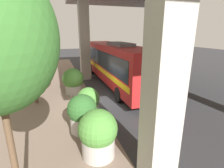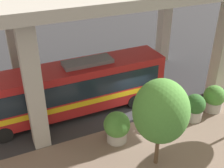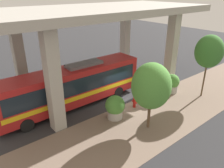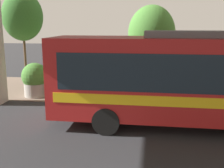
{
  "view_description": "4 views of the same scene",
  "coord_description": "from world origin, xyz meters",
  "px_view_note": "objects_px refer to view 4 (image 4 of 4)",
  "views": [
    {
      "loc": [
        -2.24,
        -10.32,
        4.44
      ],
      "look_at": [
        1.18,
        0.2,
        1.14
      ],
      "focal_mm": 28.0,
      "sensor_mm": 36.0,
      "label": 1
    },
    {
      "loc": [
        -12.63,
        7.97,
        11.02
      ],
      "look_at": [
        1.41,
        1.51,
        2.32
      ],
      "focal_mm": 45.0,
      "sensor_mm": 36.0,
      "label": 2
    },
    {
      "loc": [
        -12.42,
        11.84,
        9.47
      ],
      "look_at": [
        0.4,
        1.43,
        2.15
      ],
      "focal_mm": 35.0,
      "sensor_mm": 36.0,
      "label": 3
    },
    {
      "loc": [
        13.16,
        1.36,
        3.94
      ],
      "look_at": [
        1.42,
        -0.35,
        1.36
      ],
      "focal_mm": 45.0,
      "sensor_mm": 36.0,
      "label": 4
    }
  ],
  "objects_px": {
    "street_tree_near": "(23,17)",
    "street_tree_far": "(152,34)",
    "fire_hydrant": "(125,91)",
    "planter_back": "(70,80)",
    "planter_extra": "(92,84)",
    "bus": "(222,78)",
    "planter_front": "(172,82)",
    "planter_middle": "(35,80)"
  },
  "relations": [
    {
      "from": "street_tree_far",
      "to": "planter_back",
      "type": "bearing_deg",
      "value": -61.69
    },
    {
      "from": "bus",
      "to": "street_tree_near",
      "type": "height_order",
      "value": "street_tree_near"
    },
    {
      "from": "planter_front",
      "to": "planter_extra",
      "type": "height_order",
      "value": "planter_front"
    },
    {
      "from": "street_tree_near",
      "to": "street_tree_far",
      "type": "bearing_deg",
      "value": 92.15
    },
    {
      "from": "planter_front",
      "to": "street_tree_far",
      "type": "xyz_separation_m",
      "value": [
        -2.5,
        -1.1,
        2.35
      ]
    },
    {
      "from": "planter_extra",
      "to": "street_tree_near",
      "type": "relative_size",
      "value": 0.29
    },
    {
      "from": "street_tree_near",
      "to": "street_tree_far",
      "type": "height_order",
      "value": "street_tree_near"
    },
    {
      "from": "planter_front",
      "to": "planter_extra",
      "type": "xyz_separation_m",
      "value": [
        0.36,
        -4.08,
        -0.14
      ]
    },
    {
      "from": "bus",
      "to": "planter_middle",
      "type": "bearing_deg",
      "value": -112.52
    },
    {
      "from": "planter_front",
      "to": "planter_extra",
      "type": "relative_size",
      "value": 1.16
    },
    {
      "from": "fire_hydrant",
      "to": "planter_middle",
      "type": "xyz_separation_m",
      "value": [
        -0.13,
        -4.92,
        0.43
      ]
    },
    {
      "from": "planter_extra",
      "to": "planter_middle",
      "type": "bearing_deg",
      "value": -94.53
    },
    {
      "from": "bus",
      "to": "planter_extra",
      "type": "distance_m",
      "value": 6.66
    },
    {
      "from": "planter_extra",
      "to": "fire_hydrant",
      "type": "bearing_deg",
      "value": 94.09
    },
    {
      "from": "planter_middle",
      "to": "planter_extra",
      "type": "relative_size",
      "value": 1.12
    },
    {
      "from": "planter_front",
      "to": "street_tree_near",
      "type": "bearing_deg",
      "value": -103.98
    },
    {
      "from": "planter_front",
      "to": "planter_back",
      "type": "bearing_deg",
      "value": -91.78
    },
    {
      "from": "street_tree_far",
      "to": "fire_hydrant",
      "type": "bearing_deg",
      "value": -24.73
    },
    {
      "from": "fire_hydrant",
      "to": "street_tree_far",
      "type": "relative_size",
      "value": 0.2
    },
    {
      "from": "planter_front",
      "to": "planter_middle",
      "type": "height_order",
      "value": "planter_front"
    },
    {
      "from": "street_tree_near",
      "to": "planter_front",
      "type": "bearing_deg",
      "value": 76.02
    },
    {
      "from": "fire_hydrant",
      "to": "street_tree_far",
      "type": "bearing_deg",
      "value": 155.27
    },
    {
      "from": "planter_front",
      "to": "planter_back",
      "type": "height_order",
      "value": "planter_front"
    },
    {
      "from": "fire_hydrant",
      "to": "planter_middle",
      "type": "distance_m",
      "value": 4.94
    },
    {
      "from": "planter_front",
      "to": "planter_extra",
      "type": "bearing_deg",
      "value": -84.9
    },
    {
      "from": "planter_extra",
      "to": "street_tree_far",
      "type": "relative_size",
      "value": 0.33
    },
    {
      "from": "planter_front",
      "to": "street_tree_near",
      "type": "relative_size",
      "value": 0.33
    },
    {
      "from": "fire_hydrant",
      "to": "planter_extra",
      "type": "relative_size",
      "value": 0.6
    },
    {
      "from": "street_tree_far",
      "to": "planter_front",
      "type": "bearing_deg",
      "value": 23.8
    },
    {
      "from": "planter_back",
      "to": "planter_extra",
      "type": "xyz_separation_m",
      "value": [
        0.53,
        1.36,
        -0.09
      ]
    },
    {
      "from": "planter_front",
      "to": "planter_middle",
      "type": "bearing_deg",
      "value": -89.14
    },
    {
      "from": "planter_back",
      "to": "street_tree_far",
      "type": "height_order",
      "value": "street_tree_far"
    },
    {
      "from": "planter_middle",
      "to": "street_tree_far",
      "type": "relative_size",
      "value": 0.37
    },
    {
      "from": "bus",
      "to": "planter_front",
      "type": "height_order",
      "value": "bus"
    },
    {
      "from": "planter_back",
      "to": "planter_extra",
      "type": "height_order",
      "value": "planter_back"
    },
    {
      "from": "street_tree_far",
      "to": "street_tree_near",
      "type": "bearing_deg",
      "value": -87.85
    },
    {
      "from": "bus",
      "to": "planter_middle",
      "type": "relative_size",
      "value": 6.86
    },
    {
      "from": "fire_hydrant",
      "to": "planter_extra",
      "type": "height_order",
      "value": "planter_extra"
    },
    {
      "from": "bus",
      "to": "street_tree_far",
      "type": "xyz_separation_m",
      "value": [
        -6.27,
        -2.64,
        1.34
      ]
    },
    {
      "from": "planter_middle",
      "to": "planter_back",
      "type": "bearing_deg",
      "value": 98.53
    },
    {
      "from": "planter_back",
      "to": "street_tree_near",
      "type": "bearing_deg",
      "value": -120.68
    },
    {
      "from": "bus",
      "to": "planter_extra",
      "type": "relative_size",
      "value": 7.66
    }
  ]
}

